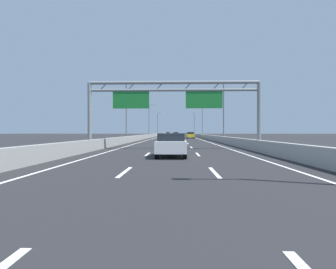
{
  "coord_description": "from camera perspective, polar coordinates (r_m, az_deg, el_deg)",
  "views": [
    {
      "loc": [
        0.29,
        1.13,
        1.63
      ],
      "look_at": [
        -1.38,
        56.24,
        1.07
      ],
      "focal_mm": 30.44,
      "sensor_mm": 36.0,
      "label": 1
    }
  ],
  "objects": [
    {
      "name": "streetlamp_right_distant",
      "position": [
        119.56,
        5.18,
        2.38
      ],
      "size": [
        2.58,
        0.28,
        9.5
      ],
      "color": "slate",
      "rests_on": "ground_plane"
    },
    {
      "name": "lane_dash_right_17",
      "position": [
        155.39,
        2.29,
        -0.02
      ],
      "size": [
        0.16,
        3.0,
        0.01
      ],
      "primitive_type": "cube",
      "color": "white",
      "rests_on": "ground_plane"
    },
    {
      "name": "lane_dash_left_10",
      "position": [
        92.41,
        0.44,
        -0.43
      ],
      "size": [
        0.16,
        3.0,
        0.01
      ],
      "primitive_type": "cube",
      "color": "white",
      "rests_on": "ground_plane"
    },
    {
      "name": "edge_line_left",
      "position": [
        87.07,
        -1.91,
        -0.49
      ],
      "size": [
        0.16,
        176.0,
        0.01
      ],
      "primitive_type": "cube",
      "color": "white",
      "rests_on": "ground_plane"
    },
    {
      "name": "lane_dash_right_4",
      "position": [
        38.44,
        3.99,
        -1.84
      ],
      "size": [
        0.16,
        3.0,
        0.01
      ],
      "primitive_type": "cube",
      "color": "white",
      "rests_on": "ground_plane"
    },
    {
      "name": "lane_dash_left_3",
      "position": [
        29.49,
        -2.33,
        -2.58
      ],
      "size": [
        0.16,
        3.0,
        0.01
      ],
      "primitive_type": "cube",
      "color": "white",
      "rests_on": "ground_plane"
    },
    {
      "name": "lane_dash_left_12",
      "position": [
        110.41,
        0.65,
        -0.26
      ],
      "size": [
        0.16,
        3.0,
        0.01
      ],
      "primitive_type": "cube",
      "color": "white",
      "rests_on": "ground_plane"
    },
    {
      "name": "lane_dash_right_10",
      "position": [
        92.4,
        2.67,
        -0.43
      ],
      "size": [
        0.16,
        3.0,
        0.01
      ],
      "primitive_type": "cube",
      "color": "white",
      "rests_on": "ground_plane"
    },
    {
      "name": "streetlamp_left_far",
      "position": [
        82.61,
        -3.66,
        3.19
      ],
      "size": [
        2.58,
        0.28,
        9.5
      ],
      "color": "slate",
      "rests_on": "ground_plane"
    },
    {
      "name": "lane_dash_right_8",
      "position": [
        74.41,
        2.9,
        -0.67
      ],
      "size": [
        0.16,
        3.0,
        0.01
      ],
      "primitive_type": "cube",
      "color": "white",
      "rests_on": "ground_plane"
    },
    {
      "name": "lane_dash_left_4",
      "position": [
        38.47,
        -1.38,
        -1.84
      ],
      "size": [
        0.16,
        3.0,
        0.01
      ],
      "primitive_type": "cube",
      "color": "white",
      "rests_on": "ground_plane"
    },
    {
      "name": "lane_dash_right_1",
      "position": [
        11.59,
        9.28,
        -7.49
      ],
      "size": [
        0.16,
        3.0,
        0.01
      ],
      "primitive_type": "cube",
      "color": "white",
      "rests_on": "ground_plane"
    },
    {
      "name": "lane_dash_right_12",
      "position": [
        110.4,
        2.52,
        -0.26
      ],
      "size": [
        0.16,
        3.0,
        0.01
      ],
      "primitive_type": "cube",
      "color": "white",
      "rests_on": "ground_plane"
    },
    {
      "name": "blue_car",
      "position": [
        134.63,
        1.66,
        0.19
      ],
      "size": [
        1.73,
        4.12,
        1.39
      ],
      "color": "#2347AD",
      "rests_on": "ground_plane"
    },
    {
      "name": "streetlamp_left_distant",
      "position": [
        119.59,
        -1.98,
        2.38
      ],
      "size": [
        2.58,
        0.28,
        9.5
      ],
      "color": "slate",
      "rests_on": "ground_plane"
    },
    {
      "name": "lane_dash_right_2",
      "position": [
        20.49,
        5.97,
        -3.97
      ],
      "size": [
        0.16,
        3.0,
        0.01
      ],
      "primitive_type": "cube",
      "color": "white",
      "rests_on": "ground_plane"
    },
    {
      "name": "lane_dash_left_1",
      "position": [
        11.68,
        -8.67,
        -7.42
      ],
      "size": [
        0.16,
        3.0,
        0.01
      ],
      "primitive_type": "cube",
      "color": "white",
      "rests_on": "ground_plane"
    },
    {
      "name": "lane_dash_left_15",
      "position": [
        137.4,
        0.87,
        -0.1
      ],
      "size": [
        0.16,
        3.0,
        0.01
      ],
      "primitive_type": "cube",
      "color": "white",
      "rests_on": "ground_plane"
    },
    {
      "name": "orange_car",
      "position": [
        130.19,
        -0.02,
        0.19
      ],
      "size": [
        1.72,
        4.29,
        1.48
      ],
      "color": "orange",
      "rests_on": "ground_plane"
    },
    {
      "name": "barrier_right",
      "position": [
        109.08,
        5.21,
        -0.03
      ],
      "size": [
        0.45,
        220.0,
        0.95
      ],
      "color": "#9E9E99",
      "rests_on": "ground_plane"
    },
    {
      "name": "lane_dash_right_13",
      "position": [
        119.4,
        2.46,
        -0.2
      ],
      "size": [
        0.16,
        3.0,
        0.01
      ],
      "primitive_type": "cube",
      "color": "white",
      "rests_on": "ground_plane"
    },
    {
      "name": "lane_dash_right_5",
      "position": [
        47.43,
        3.56,
        -1.39
      ],
      "size": [
        0.16,
        3.0,
        0.01
      ],
      "primitive_type": "cube",
      "color": "white",
      "rests_on": "ground_plane"
    },
    {
      "name": "lane_dash_right_7",
      "position": [
        65.41,
        3.06,
        -0.84
      ],
      "size": [
        0.16,
        3.0,
        0.01
      ],
      "primitive_type": "cube",
      "color": "white",
      "rests_on": "ground_plane"
    },
    {
      "name": "edge_line_right",
      "position": [
        87.03,
        5.0,
        -0.49
      ],
      "size": [
        0.16,
        176.0,
        0.01
      ],
      "primitive_type": "cube",
      "color": "white",
      "rests_on": "ground_plane"
    },
    {
      "name": "lane_dash_right_16",
      "position": [
        146.39,
        2.33,
        -0.06
      ],
      "size": [
        0.16,
        3.0,
        0.01
      ],
      "primitive_type": "cube",
      "color": "white",
      "rests_on": "ground_plane"
    },
    {
      "name": "lane_dash_left_2",
      "position": [
        20.55,
        -4.12,
        -3.96
      ],
      "size": [
        0.16,
        3.0,
        0.01
      ],
      "primitive_type": "cube",
      "color": "white",
      "rests_on": "ground_plane"
    },
    {
      "name": "lane_dash_left_14",
      "position": [
        128.4,
        0.8,
        -0.15
      ],
      "size": [
        0.16,
        3.0,
        0.01
      ],
      "primitive_type": "cube",
      "color": "white",
      "rests_on": "ground_plane"
    },
    {
      "name": "sign_gantry",
      "position": [
        26.69,
        0.82,
        7.42
      ],
      "size": [
        16.15,
        0.36,
        6.36
      ],
      "color": "gray",
      "rests_on": "ground_plane"
    },
    {
      "name": "lane_dash_right_9",
      "position": [
        83.4,
        2.77,
        -0.54
      ],
      "size": [
        0.16,
        3.0,
        0.01
      ],
      "primitive_type": "cube",
      "color": "white",
      "rests_on": "ground_plane"
    },
    {
      "name": "lane_dash_left_13",
      "position": [
        119.4,
        0.73,
        -0.2
      ],
      "size": [
        0.16,
        3.0,
        0.01
      ],
      "primitive_type": "cube",
      "color": "white",
      "rests_on": "ground_plane"
    },
    {
      "name": "white_car",
      "position": [
        18.36,
        0.66,
        -2.08
      ],
      "size": [
        1.89,
        4.12,
        1.53
      ],
      "color": "silver",
      "rests_on": "ground_plane"
    },
    {
      "name": "lane_dash_left_5",
      "position": [
        47.45,
        -0.79,
        -1.38
      ],
      "size": [
        0.16,
        3.0,
        0.01
      ],
      "primitive_type": "cube",
      "color": "white",
      "rests_on": "ground_plane"
    },
    {
      "name": "streetlamp_right_mid",
      "position": [
        45.75,
        10.8,
        5.29
      ],
      "size": [
        2.58,
        0.28,
        9.5
      ],
      "color": "slate",
      "rests_on": "ground_plane"
    },
    {
      "name": "lane_dash_right_15",
      "position": [
        137.39,
        2.37,
        -0.1
      ],
      "size": [
        0.16,
        3.0,
        0.01
      ],
      "primitive_type": "cube",
      "color": "white",
      "rests_on": "ground_plane"
    },
    {
      "name": "lane_dash_right_3",
      "position": [
        29.46,
        4.68,
        -2.58
      ],
      "size": [
        0.16,
        3.0,
        0.01
      ],
      "primitive_type": "cube",
      "color": "white",
      "rests_on": "ground_plane"
    },
    {
      "name": "black_car",
      "position": [
        88.9,
        1.57,
        0.01
      ],
      "size": [
        1.83,
        4.15,
        1.42
      ],
      "color": "black",
      "rests_on": "ground_plane"
    },
    {
      "name": "lane_dash_left_17",
      "position": [
        155.4,
        0.97,
        -0.02
      ],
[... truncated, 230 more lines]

